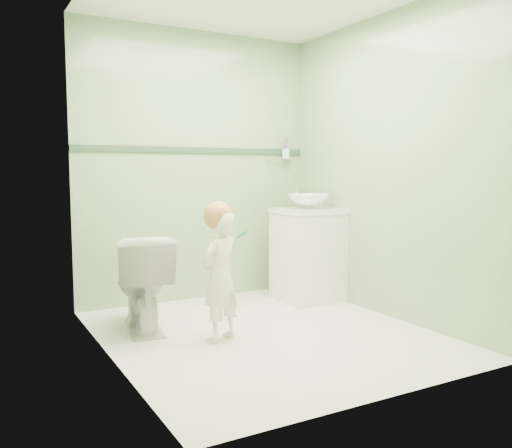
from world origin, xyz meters
TOP-DOWN VIEW (x-y plane):
  - ground at (0.00, 0.00)m, footprint 2.50×2.50m
  - room_shell at (0.00, 0.00)m, footprint 2.50×2.54m
  - trim_stripe at (0.00, 1.24)m, footprint 2.20×0.02m
  - vanity at (0.84, 0.70)m, footprint 0.52×0.50m
  - counter at (0.84, 0.70)m, footprint 0.54×0.52m
  - basin at (0.84, 0.70)m, footprint 0.37×0.37m
  - faucet at (0.84, 0.89)m, footprint 0.03×0.13m
  - cup_holder at (0.89, 1.18)m, footprint 0.26×0.07m
  - toilet at (-0.74, 0.54)m, footprint 0.50×0.75m
  - toddler at (-0.35, 0.02)m, footprint 0.39×0.33m
  - hair_cap at (-0.35, 0.05)m, footprint 0.20×0.20m
  - teal_toothbrush at (-0.23, -0.06)m, footprint 0.10×0.14m

SIDE VIEW (x-z plane):
  - ground at x=0.00m, z-range 0.00..0.00m
  - toilet at x=-0.74m, z-range 0.00..0.71m
  - vanity at x=0.84m, z-range 0.00..0.80m
  - toddler at x=-0.35m, z-range 0.00..0.90m
  - teal_toothbrush at x=-0.23m, z-range 0.70..0.78m
  - counter at x=0.84m, z-range 0.79..0.83m
  - hair_cap at x=-0.35m, z-range 0.76..0.96m
  - basin at x=0.84m, z-range 0.83..0.96m
  - faucet at x=0.84m, z-range 0.88..1.06m
  - room_shell at x=0.00m, z-range 0.00..2.40m
  - cup_holder at x=0.89m, z-range 1.23..1.44m
  - trim_stripe at x=0.00m, z-range 1.33..1.38m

